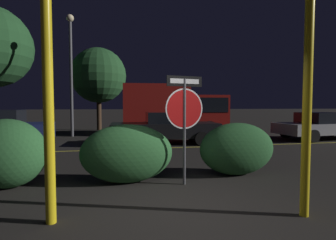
% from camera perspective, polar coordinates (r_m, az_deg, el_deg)
% --- Properties ---
extents(ground_plane, '(260.00, 260.00, 0.00)m').
position_cam_1_polar(ground_plane, '(4.41, 1.93, -19.55)').
color(ground_plane, black).
extents(road_center_stripe, '(36.12, 0.12, 0.01)m').
position_cam_1_polar(road_center_stripe, '(10.46, -6.11, -6.24)').
color(road_center_stripe, gold).
rests_on(road_center_stripe, ground_plane).
extents(stop_sign, '(0.86, 0.17, 2.33)m').
position_cam_1_polar(stop_sign, '(5.59, 3.60, 2.36)').
color(stop_sign, '#4C4C51').
rests_on(stop_sign, ground_plane).
extents(yellow_pole_left, '(0.15, 0.15, 3.48)m').
position_cam_1_polar(yellow_pole_left, '(4.08, -24.61, 3.41)').
color(yellow_pole_left, yellow).
rests_on(yellow_pole_left, ground_plane).
extents(yellow_pole_right, '(0.13, 0.13, 3.49)m').
position_cam_1_polar(yellow_pole_right, '(4.48, 28.03, 3.36)').
color(yellow_pole_right, yellow).
rests_on(yellow_pole_right, ground_plane).
extents(hedge_bush_1, '(1.55, 1.12, 1.43)m').
position_cam_1_polar(hedge_bush_1, '(6.37, -31.60, -6.23)').
color(hedge_bush_1, '#2D6633').
rests_on(hedge_bush_1, ground_plane).
extents(hedge_bush_2, '(2.02, 0.92, 1.30)m').
position_cam_1_polar(hedge_bush_2, '(5.87, -8.91, -7.23)').
color(hedge_bush_2, '#2D6633').
rests_on(hedge_bush_2, ground_plane).
extents(hedge_bush_3, '(1.89, 0.97, 1.28)m').
position_cam_1_polar(hedge_bush_3, '(6.68, 14.76, -6.09)').
color(hedge_bush_3, '#285B2D').
rests_on(hedge_bush_3, ground_plane).
extents(passing_car_2, '(4.90, 2.07, 1.42)m').
position_cam_1_polar(passing_car_2, '(11.78, -0.60, -1.69)').
color(passing_car_2, black).
rests_on(passing_car_2, ground_plane).
extents(passing_car_3, '(4.99, 2.27, 1.36)m').
position_cam_1_polar(passing_car_3, '(15.50, 30.59, -1.08)').
color(passing_car_3, '#9E9EA3').
rests_on(passing_car_3, ground_plane).
extents(delivery_truck, '(6.25, 2.90, 2.94)m').
position_cam_1_polar(delivery_truck, '(15.80, 1.54, 2.63)').
color(delivery_truck, maroon).
rests_on(delivery_truck, ground_plane).
extents(street_lamp, '(0.40, 0.40, 6.65)m').
position_cam_1_polar(street_lamp, '(15.57, -20.38, 11.68)').
color(street_lamp, '#4C4C51').
rests_on(street_lamp, ground_plane).
extents(tree_0, '(3.78, 3.78, 5.69)m').
position_cam_1_polar(tree_0, '(18.96, -14.89, 9.31)').
color(tree_0, '#422D1E').
rests_on(tree_0, ground_plane).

